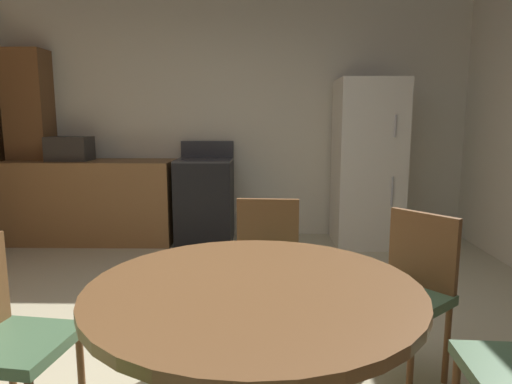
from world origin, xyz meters
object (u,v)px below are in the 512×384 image
object	(u,v)px
chair_northeast	(409,286)
chair_north	(267,263)
dining_table	(254,326)
oven_range	(205,200)
chair_west	(0,332)
refrigerator	(367,163)
microwave	(70,149)

from	to	relation	value
chair_northeast	chair_north	size ratio (longest dim) A/B	1.00
dining_table	oven_range	bearing A→B (deg)	100.45
oven_range	chair_north	bearing A→B (deg)	-73.71
dining_table	chair_west	world-z (taller)	chair_west
oven_range	refrigerator	size ratio (longest dim) A/B	0.62
refrigerator	microwave	xyz separation A→B (m)	(-3.22, 0.05, 0.15)
microwave	oven_range	bearing A→B (deg)	0.14
chair_west	microwave	bearing A→B (deg)	115.88
microwave	dining_table	distance (m)	3.93
microwave	chair_northeast	size ratio (longest dim) A/B	0.51
microwave	dining_table	world-z (taller)	microwave
chair_north	dining_table	bearing A→B (deg)	0.00
refrigerator	dining_table	size ratio (longest dim) A/B	1.46
oven_range	dining_table	world-z (taller)	oven_range
microwave	chair_north	distance (m)	3.16
microwave	chair_northeast	xyz separation A→B (m)	(2.86, -2.63, -0.53)
chair_west	chair_north	bearing A→B (deg)	47.30
chair_north	refrigerator	bearing A→B (deg)	156.95
chair_northeast	chair_north	xyz separation A→B (m)	(-0.73, 0.36, 0.00)
dining_table	chair_north	bearing A→B (deg)	86.99
oven_range	chair_north	world-z (taller)	oven_range
chair_west	oven_range	bearing A→B (deg)	90.15
microwave	dining_table	size ratio (longest dim) A/B	0.36
refrigerator	chair_west	bearing A→B (deg)	-124.80
refrigerator	oven_range	bearing A→B (deg)	178.25
refrigerator	dining_table	xyz separation A→B (m)	(-1.14, -3.26, -0.28)
chair_west	chair_northeast	bearing A→B (deg)	24.19
oven_range	chair_west	world-z (taller)	oven_range
chair_northeast	chair_west	bearing A→B (deg)	-24.19
microwave	chair_northeast	bearing A→B (deg)	-42.64
dining_table	chair_west	distance (m)	1.04
dining_table	chair_west	size ratio (longest dim) A/B	1.39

